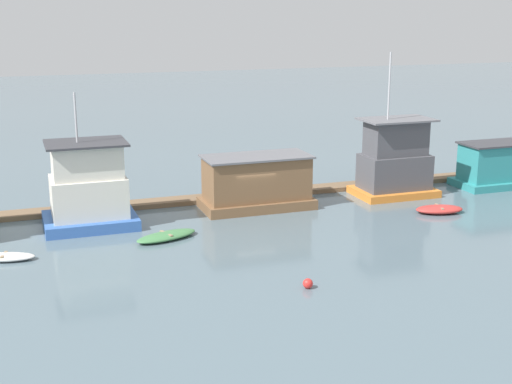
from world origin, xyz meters
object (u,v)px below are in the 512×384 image
at_px(houseboat_blue, 88,189).
at_px(houseboat_orange, 395,162).
at_px(houseboat_teal, 502,165).
at_px(dinghy_green, 166,236).
at_px(dinghy_red, 439,209).
at_px(houseboat_brown, 257,183).
at_px(dinghy_white, 4,257).
at_px(buoy_red, 308,283).

relative_size(houseboat_blue, houseboat_orange, 0.81).
xyz_separation_m(houseboat_teal, dinghy_green, (-24.99, -4.25, -1.28)).
bearing_deg(dinghy_red, houseboat_teal, 30.16).
bearing_deg(houseboat_orange, houseboat_brown, 179.99).
distance_m(houseboat_blue, dinghy_white, 6.86).
bearing_deg(dinghy_white, houseboat_brown, 18.44).
bearing_deg(houseboat_blue, buoy_red, -57.77).
bearing_deg(dinghy_green, dinghy_white, -175.40).
height_order(houseboat_blue, buoy_red, houseboat_blue).
height_order(houseboat_orange, dinghy_red, houseboat_orange).
relative_size(houseboat_brown, buoy_red, 14.99).
height_order(houseboat_brown, dinghy_red, houseboat_brown).
bearing_deg(dinghy_white, dinghy_green, 4.60).
bearing_deg(houseboat_blue, dinghy_red, -11.90).
bearing_deg(houseboat_blue, houseboat_brown, 2.67).
relative_size(houseboat_teal, buoy_red, 14.42).
height_order(houseboat_teal, dinghy_green, houseboat_teal).
bearing_deg(houseboat_teal, houseboat_brown, 179.69).
distance_m(houseboat_blue, houseboat_teal, 28.62).
bearing_deg(dinghy_green, dinghy_red, -1.54).
bearing_deg(houseboat_teal, buoy_red, -147.13).
distance_m(houseboat_blue, buoy_red, 15.33).
height_order(houseboat_teal, dinghy_red, houseboat_teal).
bearing_deg(buoy_red, houseboat_brown, 80.58).
bearing_deg(houseboat_blue, dinghy_green, -46.91).
bearing_deg(buoy_red, houseboat_blue, 122.23).
bearing_deg(dinghy_red, houseboat_blue, 168.10).
bearing_deg(dinghy_white, houseboat_orange, 11.44).
relative_size(houseboat_brown, dinghy_red, 2.19).
xyz_separation_m(dinghy_white, dinghy_green, (8.35, 0.67, 0.01)).
relative_size(houseboat_teal, dinghy_green, 1.73).
bearing_deg(houseboat_brown, dinghy_green, -147.04).
height_order(houseboat_brown, houseboat_orange, houseboat_orange).
distance_m(houseboat_blue, dinghy_green, 5.66).
xyz_separation_m(dinghy_green, buoy_red, (4.49, -9.00, 0.04)).
distance_m(houseboat_orange, dinghy_green, 17.13).
bearing_deg(dinghy_white, houseboat_blue, 43.81).
xyz_separation_m(houseboat_orange, dinghy_white, (-24.79, -5.02, -2.09)).
xyz_separation_m(houseboat_brown, dinghy_red, (10.18, -4.80, -1.37)).
relative_size(houseboat_teal, dinghy_red, 2.10).
distance_m(houseboat_blue, houseboat_orange, 20.07).
xyz_separation_m(houseboat_blue, dinghy_red, (20.51, -4.32, -1.95)).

